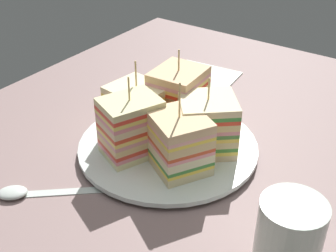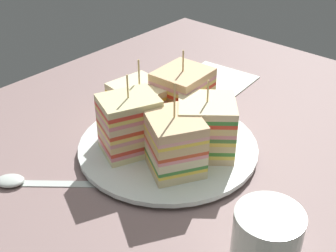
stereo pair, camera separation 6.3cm
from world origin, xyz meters
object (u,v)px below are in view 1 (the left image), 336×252
at_px(sandwich_wedge_0, 131,127).
at_px(sandwich_wedge_4, 140,109).
at_px(sandwich_wedge_2, 207,125).
at_px(plate, 168,146).
at_px(sandwich_wedge_3, 178,99).
at_px(sandwich_wedge_1, 179,142).
at_px(spoon, 25,192).
at_px(napkin, 199,79).
at_px(drinking_glass, 288,242).

height_order(sandwich_wedge_0, sandwich_wedge_4, sandwich_wedge_0).
bearing_deg(sandwich_wedge_2, sandwich_wedge_0, 0.42).
xyz_separation_m(plate, sandwich_wedge_0, (-0.05, 0.03, 0.05)).
bearing_deg(sandwich_wedge_3, sandwich_wedge_1, 30.73).
bearing_deg(spoon, sandwich_wedge_3, -148.34).
bearing_deg(spoon, napkin, -131.74).
bearing_deg(plate, sandwich_wedge_1, -130.16).
height_order(sandwich_wedge_1, sandwich_wedge_4, sandwich_wedge_1).
bearing_deg(sandwich_wedge_2, plate, -17.17).
distance_m(plate, sandwich_wedge_4, 0.07).
distance_m(plate, napkin, 0.24).
height_order(sandwich_wedge_4, spoon, sandwich_wedge_4).
xyz_separation_m(plate, sandwich_wedge_1, (-0.03, -0.04, 0.04)).
xyz_separation_m(napkin, drinking_glass, (-0.33, -0.30, 0.04)).
xyz_separation_m(sandwich_wedge_1, spoon, (-0.15, 0.13, -0.05)).
relative_size(sandwich_wedge_1, sandwich_wedge_4, 1.08).
distance_m(plate, sandwich_wedge_0, 0.07).
distance_m(plate, sandwich_wedge_2, 0.07).
bearing_deg(sandwich_wedge_2, sandwich_wedge_4, -31.18).
bearing_deg(drinking_glass, napkin, 42.72).
height_order(sandwich_wedge_2, spoon, sandwich_wedge_2).
bearing_deg(drinking_glass, sandwich_wedge_3, 56.56).
relative_size(plate, spoon, 2.22).
distance_m(sandwich_wedge_2, sandwich_wedge_3, 0.07).
distance_m(sandwich_wedge_3, sandwich_wedge_4, 0.06).
relative_size(spoon, napkin, 0.86).
height_order(sandwich_wedge_2, drinking_glass, sandwich_wedge_2).
distance_m(sandwich_wedge_4, napkin, 0.23).
distance_m(sandwich_wedge_2, drinking_glass, 0.21).
bearing_deg(napkin, sandwich_wedge_3, -158.96).
bearing_deg(sandwich_wedge_1, plate, -9.76).
distance_m(sandwich_wedge_4, spoon, 0.20).
relative_size(spoon, drinking_glass, 1.32).
height_order(spoon, napkin, spoon).
relative_size(sandwich_wedge_4, napkin, 0.85).
height_order(sandwich_wedge_4, napkin, sandwich_wedge_4).
xyz_separation_m(sandwich_wedge_3, sandwich_wedge_4, (-0.05, 0.04, -0.01)).
height_order(sandwich_wedge_2, sandwich_wedge_4, sandwich_wedge_4).
height_order(sandwich_wedge_2, sandwich_wedge_3, sandwich_wedge_3).
bearing_deg(plate, drinking_glass, -115.67).
relative_size(sandwich_wedge_0, sandwich_wedge_3, 0.95).
xyz_separation_m(sandwich_wedge_0, sandwich_wedge_2, (0.07, -0.08, -0.00)).
xyz_separation_m(spoon, napkin, (0.41, -0.01, -0.00)).
height_order(sandwich_wedge_3, drinking_glass, sandwich_wedge_3).
distance_m(spoon, napkin, 0.41).
height_order(sandwich_wedge_1, sandwich_wedge_2, sandwich_wedge_1).
bearing_deg(napkin, sandwich_wedge_1, -154.20).
xyz_separation_m(sandwich_wedge_0, sandwich_wedge_3, (0.10, -0.01, 0.00)).
distance_m(spoon, drinking_glass, 0.32).
relative_size(sandwich_wedge_1, spoon, 1.07).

